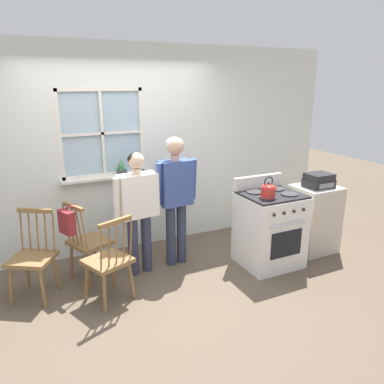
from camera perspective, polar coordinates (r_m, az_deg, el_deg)
The scene contains 13 objects.
ground_plane at distance 4.21m, azimuth -4.48°, elevation -15.40°, with size 16.00×16.00×0.00m, color brown.
wall_back at distance 5.00m, azimuth -10.67°, elevation 5.99°, with size 6.40×0.16×2.70m.
chair_by_window at distance 4.49m, azimuth -15.52°, elevation -7.48°, with size 0.53×0.54×0.94m.
chair_near_wall at distance 4.32m, azimuth -23.07°, elevation -9.26°, with size 0.57×0.56×0.94m.
chair_center_cluster at distance 4.00m, azimuth -12.53°, elevation -10.34°, with size 0.54×0.53×0.94m.
person_elderly_left at distance 4.35m, azimuth -8.21°, elevation -1.62°, with size 0.61×0.26×1.47m.
person_teen_center at distance 4.51m, azimuth -2.52°, elevation 0.47°, with size 0.55×0.24×1.60m.
stove at distance 4.76m, azimuth 11.73°, elevation -5.45°, with size 0.71×0.68×1.08m.
kettle at distance 4.39m, azimuth 11.53°, elevation 0.30°, with size 0.21×0.17×0.25m.
potted_plant at distance 4.95m, azimuth -10.67°, elevation 3.29°, with size 0.13×0.13×0.23m.
handbag at distance 4.26m, azimuth -18.50°, elevation -4.30°, with size 0.24×0.24×0.31m.
side_counter at distance 5.30m, azimuth 18.08°, elevation -3.88°, with size 0.55×0.50×0.90m.
stereo at distance 5.14m, azimuth 18.77°, elevation 1.69°, with size 0.34×0.29×0.18m.
Camera 1 is at (-1.27, -3.35, 2.22)m, focal length 35.00 mm.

